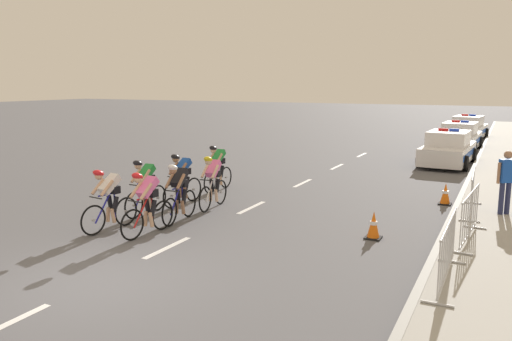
{
  "coord_description": "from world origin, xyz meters",
  "views": [
    {
      "loc": [
        6.41,
        -6.33,
        3.51
      ],
      "look_at": [
        0.18,
        6.14,
        1.1
      ],
      "focal_mm": 35.54,
      "sensor_mm": 36.0,
      "label": 1
    }
  ],
  "objects": [
    {
      "name": "ground_plane",
      "position": [
        0.0,
        0.0,
        0.0
      ],
      "size": [
        160.0,
        160.0,
        0.0
      ],
      "primitive_type": "plane",
      "color": "#56565B"
    },
    {
      "name": "kerb_edge",
      "position": [
        5.26,
        14.0,
        0.07
      ],
      "size": [
        0.16,
        60.0,
        0.13
      ],
      "primitive_type": "cube",
      "color": "#9E9E99",
      "rests_on": "ground"
    },
    {
      "name": "lane_markings_centre",
      "position": [
        0.0,
        8.21,
        0.0
      ],
      "size": [
        0.14,
        21.6,
        0.01
      ],
      "color": "white",
      "rests_on": "ground"
    },
    {
      "name": "cyclist_lead",
      "position": [
        -2.02,
        2.66,
        0.79
      ],
      "size": [
        0.46,
        1.72,
        1.56
      ],
      "color": "black",
      "rests_on": "ground"
    },
    {
      "name": "cyclist_second",
      "position": [
        -0.97,
        2.77,
        0.79
      ],
      "size": [
        0.45,
        1.72,
        1.56
      ],
      "color": "black",
      "rests_on": "ground"
    },
    {
      "name": "cyclist_third",
      "position": [
        -2.19,
        4.23,
        0.79
      ],
      "size": [
        0.42,
        1.72,
        1.56
      ],
      "color": "black",
      "rests_on": "ground"
    },
    {
      "name": "cyclist_fourth",
      "position": [
        -0.99,
        4.06,
        0.79
      ],
      "size": [
        0.45,
        1.72,
        1.56
      ],
      "color": "black",
      "rests_on": "ground"
    },
    {
      "name": "cyclist_fifth",
      "position": [
        -1.96,
        5.61,
        0.79
      ],
      "size": [
        0.44,
        1.72,
        1.56
      ],
      "color": "black",
      "rests_on": "ground"
    },
    {
      "name": "cyclist_sixth",
      "position": [
        -0.95,
        5.66,
        0.79
      ],
      "size": [
        0.44,
        1.72,
        1.56
      ],
      "color": "black",
      "rests_on": "ground"
    },
    {
      "name": "cyclist_seventh",
      "position": [
        -2.05,
        7.77,
        0.79
      ],
      "size": [
        0.42,
        1.72,
        1.56
      ],
      "color": "black",
      "rests_on": "ground"
    },
    {
      "name": "police_car_nearest",
      "position": [
        4.13,
        16.84,
        0.68
      ],
      "size": [
        2.18,
        4.49,
        1.59
      ],
      "color": "white",
      "rests_on": "ground"
    },
    {
      "name": "police_car_second",
      "position": [
        4.13,
        22.29,
        0.68
      ],
      "size": [
        2.16,
        4.48,
        1.59
      ],
      "color": "silver",
      "rests_on": "ground"
    },
    {
      "name": "police_car_third",
      "position": [
        4.13,
        28.13,
        0.68
      ],
      "size": [
        2.3,
        4.54,
        1.59
      ],
      "color": "silver",
      "rests_on": "ground"
    },
    {
      "name": "crowd_barrier_front",
      "position": [
        5.63,
        2.57,
        0.65
      ],
      "size": [
        0.5,
        2.32,
        1.07
      ],
      "color": "#B7BABF",
      "rests_on": "sidewalk_slab"
    },
    {
      "name": "crowd_barrier_middle",
      "position": [
        5.8,
        5.29,
        0.65
      ],
      "size": [
        0.66,
        2.32,
        1.07
      ],
      "color": "#B7BABF",
      "rests_on": "sidewalk_slab"
    },
    {
      "name": "crowd_barrier_rear",
      "position": [
        5.67,
        7.95,
        0.65
      ],
      "size": [
        0.57,
        2.32,
        1.07
      ],
      "color": "#B7BABF",
      "rests_on": "sidewalk_slab"
    },
    {
      "name": "traffic_cone_near",
      "position": [
        3.82,
        4.85,
        0.31
      ],
      "size": [
        0.36,
        0.36,
        0.64
      ],
      "color": "black",
      "rests_on": "ground"
    },
    {
      "name": "traffic_cone_mid",
      "position": [
        4.9,
        9.09,
        0.31
      ],
      "size": [
        0.36,
        0.36,
        0.64
      ],
      "color": "black",
      "rests_on": "ground"
    },
    {
      "name": "spectator_closest",
      "position": [
        6.45,
        8.12,
        1.08
      ],
      "size": [
        0.47,
        0.39,
        1.68
      ],
      "color": "#23284C",
      "rests_on": "sidewalk_slab"
    }
  ]
}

